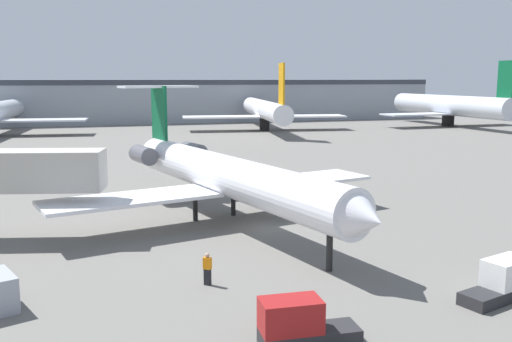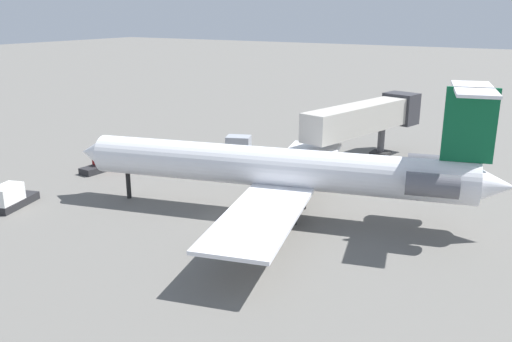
{
  "view_description": "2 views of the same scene",
  "coord_description": "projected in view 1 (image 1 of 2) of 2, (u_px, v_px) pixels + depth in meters",
  "views": [
    {
      "loc": [
        -11.06,
        -36.09,
        10.41
      ],
      "look_at": [
        0.67,
        2.71,
        3.73
      ],
      "focal_mm": 39.46,
      "sensor_mm": 36.0,
      "label": 1
    },
    {
      "loc": [
        30.68,
        20.3,
        14.34
      ],
      "look_at": [
        -1.31,
        1.19,
        3.14
      ],
      "focal_mm": 37.55,
      "sensor_mm": 36.0,
      "label": 2
    }
  ],
  "objects": [
    {
      "name": "baggage_tug_lead",
      "position": [
        502.0,
        282.0,
        26.81
      ],
      "size": [
        4.23,
        2.48,
        1.9
      ],
      "color": "#262628",
      "rests_on": "ground_plane"
    },
    {
      "name": "parked_airliner_east_mid",
      "position": [
        449.0,
        106.0,
        123.07
      ],
      "size": [
        31.17,
        37.03,
        13.79
      ],
      "color": "silver",
      "rests_on": "ground_plane"
    },
    {
      "name": "terminal_building",
      "position": [
        132.0,
        100.0,
        138.42
      ],
      "size": [
        150.49,
        23.55,
        10.14
      ],
      "color": "#8C939E",
      "rests_on": "ground_plane"
    },
    {
      "name": "baggage_tug_trailing",
      "position": [
        299.0,
        324.0,
        22.15
      ],
      "size": [
        4.07,
        1.63,
        1.9
      ],
      "color": "#262628",
      "rests_on": "ground_plane"
    },
    {
      "name": "ground_crew_marshaller",
      "position": [
        207.0,
        269.0,
        28.56
      ],
      "size": [
        0.46,
        0.47,
        1.69
      ],
      "color": "black",
      "rests_on": "ground_plane"
    },
    {
      "name": "ground_plane",
      "position": [
        258.0,
        231.0,
        38.95
      ],
      "size": [
        400.0,
        400.0,
        0.1
      ],
      "primitive_type": "cube",
      "color": "#66635E"
    },
    {
      "name": "regional_jet",
      "position": [
        221.0,
        173.0,
        40.93
      ],
      "size": [
        25.69,
        31.43,
        9.78
      ],
      "color": "white",
      "rests_on": "ground_plane"
    },
    {
      "name": "parked_airliner_centre",
      "position": [
        265.0,
        110.0,
        113.48
      ],
      "size": [
        33.42,
        39.29,
        13.03
      ],
      "color": "white",
      "rests_on": "ground_plane"
    }
  ]
}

